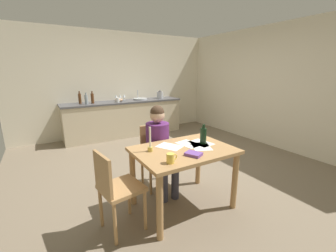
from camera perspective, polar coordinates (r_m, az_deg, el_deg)
ground_plane at (r=3.91m, az=0.38°, el=-10.82°), size 5.20×5.20×0.04m
wall_back at (r=5.93m, az=-12.83°, el=10.68°), size 5.20×0.12×2.60m
wall_right at (r=5.37m, az=25.29°, el=9.34°), size 0.12×5.20×2.60m
kitchen_counter at (r=5.71m, az=-11.24°, el=2.02°), size 2.99×0.64×0.90m
dining_table at (r=2.61m, az=4.07°, el=-8.50°), size 1.14×0.82×0.75m
chair_at_table at (r=3.16m, az=-3.32°, el=-6.98°), size 0.43×0.43×0.88m
person_seated at (r=2.97m, az=-2.24°, el=-4.62°), size 0.35×0.61×1.19m
chair_side_empty at (r=2.33m, az=-13.51°, el=-15.45°), size 0.46×0.46×0.89m
coffee_mug at (r=2.17m, az=0.71°, el=-8.46°), size 0.12×0.08×0.10m
candlestick at (r=2.47m, az=-4.70°, el=-4.87°), size 0.06×0.06×0.29m
book_magazine at (r=2.38m, az=6.72°, el=-7.31°), size 0.19×0.21×0.03m
paper_letter at (r=2.64m, az=0.43°, el=-5.36°), size 0.33×0.36×0.00m
paper_bill at (r=2.79m, az=8.67°, el=-4.40°), size 0.25×0.33×0.00m
paper_envelope at (r=2.66m, az=8.72°, el=-5.32°), size 0.31×0.36×0.00m
paper_receipt at (r=2.74m, az=5.45°, el=-4.68°), size 0.26×0.33×0.00m
wine_bottle_on_table at (r=2.74m, az=9.23°, el=-2.50°), size 0.08×0.08×0.25m
sink_unit at (r=5.79m, az=-7.32°, el=7.08°), size 0.36×0.36×0.24m
bottle_oil at (r=5.43m, az=-22.15°, el=6.74°), size 0.07×0.07×0.29m
bottle_vinegar at (r=5.29m, az=-20.66°, el=6.57°), size 0.07×0.07×0.26m
bottle_wine_red at (r=5.37m, az=-19.23°, el=6.90°), size 0.07×0.07×0.29m
mixing_bowl at (r=5.53m, az=-12.75°, el=6.70°), size 0.19×0.19×0.08m
stovetop_kettle at (r=6.03m, az=-2.13°, el=8.20°), size 0.18×0.18×0.22m
wine_glass_near_sink at (r=5.78m, az=-11.46°, el=7.76°), size 0.07×0.07×0.15m
wine_glass_by_kettle at (r=5.74m, az=-12.49°, el=7.67°), size 0.07×0.07×0.15m
wine_glass_back_left at (r=5.71m, az=-13.47°, el=7.58°), size 0.07×0.07×0.15m
teacup_on_counter at (r=5.42m, az=-13.04°, el=6.67°), size 0.12×0.08×0.11m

